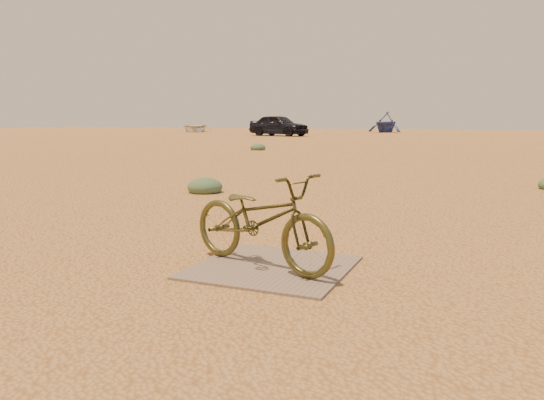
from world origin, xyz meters
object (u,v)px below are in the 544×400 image
at_px(plywood_board, 272,267).
at_px(bicycle, 261,220).
at_px(boat_near_left, 195,127).
at_px(car, 279,125).
at_px(boat_far_left, 386,122).

height_order(plywood_board, bicycle, bicycle).
height_order(plywood_board, boat_near_left, boat_near_left).
bearing_deg(bicycle, plywood_board, -47.23).
height_order(plywood_board, car, car).
bearing_deg(car, boat_far_left, -8.56).
height_order(car, boat_far_left, boat_far_left).
height_order(car, boat_near_left, car).
xyz_separation_m(car, boat_far_left, (5.48, 12.96, 0.18)).
bearing_deg(car, plywood_board, -143.47).
xyz_separation_m(plywood_board, car, (-13.38, 32.87, 0.78)).
bearing_deg(bicycle, boat_near_left, 50.71).
height_order(bicycle, car, car).
distance_m(plywood_board, boat_far_left, 46.51).
relative_size(plywood_board, boat_near_left, 0.28).
xyz_separation_m(plywood_board, bicycle, (-0.09, -0.04, 0.43)).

